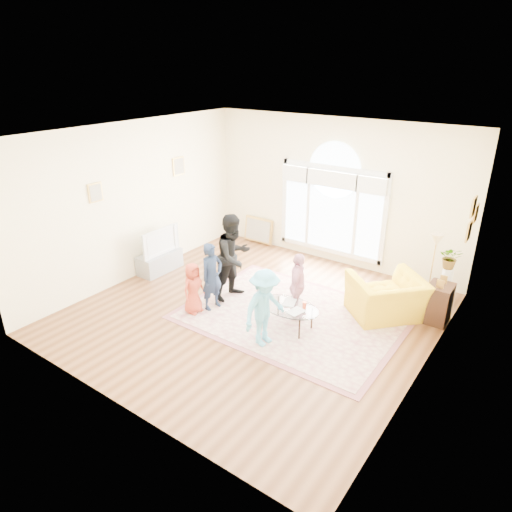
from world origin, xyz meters
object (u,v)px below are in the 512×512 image
Objects in this scene: area_rug at (292,316)px; tv_console at (160,262)px; television at (158,241)px; armchair at (386,297)px; coffee_table at (289,307)px.

tv_console is at bearing -179.95° from area_rug.
television is 0.83× the size of armchair.
tv_console is at bearing 180.00° from television.
armchair reaches higher than coffee_table.
armchair reaches higher than tv_console.
television is 4.83m from armchair.
coffee_table is (3.51, -0.35, 0.19)m from tv_console.
coffee_table reaches higher than tv_console.
armchair is at bearing 49.00° from coffee_table.
television is at bearing -179.95° from area_rug.
area_rug is 1.69m from armchair.
television reaches higher than area_rug.
armchair is at bearing 11.56° from tv_console.
tv_console reaches higher than area_rug.
area_rug is at bearing -12.17° from armchair.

